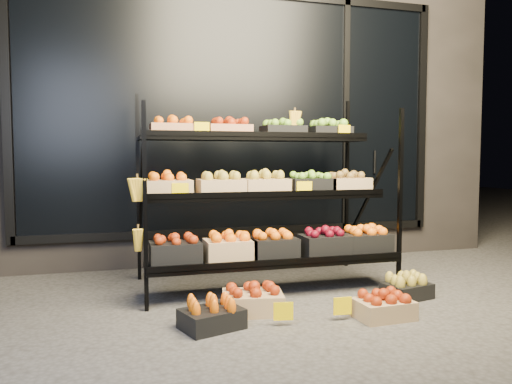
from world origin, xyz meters
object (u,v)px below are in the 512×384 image
object	(u,v)px
display_rack	(265,195)
floor_crate_left	(253,299)
floor_crate_midright	(383,305)
floor_crate_midleft	(212,315)

from	to	relation	value
display_rack	floor_crate_left	size ratio (longest dim) A/B	4.63
floor_crate_left	floor_crate_midright	distance (m)	0.90
display_rack	floor_crate_left	distance (m)	1.01
floor_crate_midleft	floor_crate_midright	bearing A→B (deg)	-24.43
floor_crate_left	floor_crate_midright	xyz separation A→B (m)	(0.83, -0.36, -0.01)
floor_crate_midleft	floor_crate_midright	world-z (taller)	same
display_rack	floor_crate_midright	world-z (taller)	display_rack
floor_crate_left	floor_crate_midleft	size ratio (longest dim) A/B	1.07
floor_crate_midright	floor_crate_midleft	bearing A→B (deg)	170.97
display_rack	floor_crate_midleft	bearing A→B (deg)	-125.02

